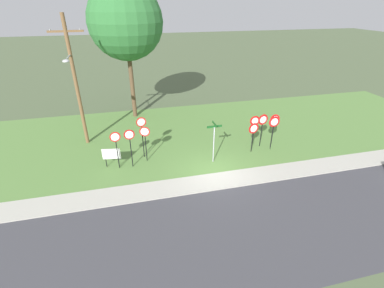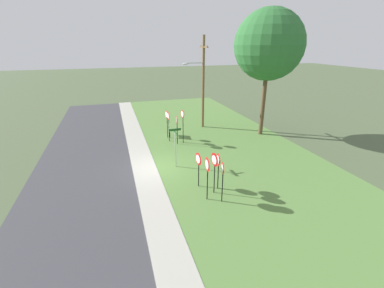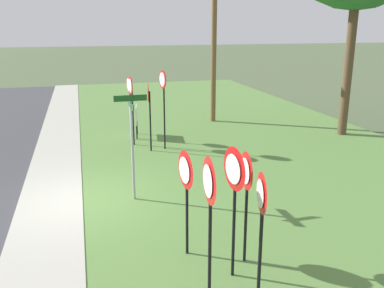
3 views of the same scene
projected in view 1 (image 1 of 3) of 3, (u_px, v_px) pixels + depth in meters
ground_plane at (216, 174)px, 16.54m from camera, size 160.00×160.00×0.00m
road_asphalt at (249, 231)px, 12.42m from camera, size 44.00×6.40×0.01m
sidewalk_strip at (220, 181)px, 15.84m from camera, size 44.00×1.60×0.06m
grass_median at (192, 132)px, 21.68m from camera, size 44.00×12.00×0.04m
stop_sign_near_left at (116, 143)px, 16.20m from camera, size 0.63×0.12×2.48m
stop_sign_near_right at (145, 137)px, 16.98m from camera, size 0.64×0.13×2.43m
stop_sign_far_left at (130, 141)px, 16.33m from camera, size 0.63×0.10×2.56m
stop_sign_far_center at (142, 129)px, 17.28m from camera, size 0.63×0.14×2.85m
yield_sign_near_left at (263, 123)px, 18.73m from camera, size 0.77×0.13×2.44m
yield_sign_near_right at (274, 123)px, 19.05m from camera, size 0.64×0.15×2.31m
yield_sign_far_left at (255, 124)px, 19.07m from camera, size 0.71×0.11×2.20m
yield_sign_far_right at (274, 125)px, 18.30m from camera, size 0.77×0.10×2.47m
yield_sign_center at (253, 131)px, 18.12m from camera, size 0.75×0.13×2.14m
street_name_post at (214, 139)px, 16.93m from camera, size 0.96×0.82×2.74m
utility_pole at (75, 80)px, 17.79m from camera, size 2.10×2.15×8.65m
notice_board at (111, 155)px, 16.80m from camera, size 1.09×0.19×1.25m
oak_tree_left at (126, 22)px, 21.03m from camera, size 5.83×5.83×10.71m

